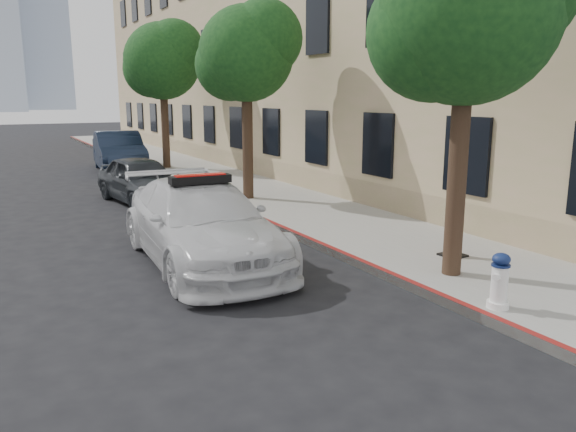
# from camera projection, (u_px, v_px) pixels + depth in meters

# --- Properties ---
(ground) EXTENTS (120.00, 120.00, 0.00)m
(ground) POSITION_uv_depth(u_px,v_px,m) (240.00, 275.00, 9.63)
(ground) COLOR black
(ground) RESTS_ON ground
(sidewalk) EXTENTS (3.20, 50.00, 0.15)m
(sidewalk) POSITION_uv_depth(u_px,v_px,m) (219.00, 181.00, 19.88)
(sidewalk) COLOR gray
(sidewalk) RESTS_ON ground
(curb_strip) EXTENTS (0.12, 50.00, 0.15)m
(curb_strip) POSITION_uv_depth(u_px,v_px,m) (177.00, 184.00, 19.16)
(curb_strip) COLOR maroon
(curb_strip) RESTS_ON ground
(building) EXTENTS (8.00, 36.00, 10.00)m
(building) POSITION_uv_depth(u_px,v_px,m) (290.00, 52.00, 25.76)
(building) COLOR tan
(building) RESTS_ON ground
(tower_right) EXTENTS (14.00, 14.00, 44.00)m
(tower_right) POSITION_uv_depth(u_px,v_px,m) (31.00, 9.00, 125.18)
(tower_right) COLOR #9EA8B7
(tower_right) RESTS_ON ground
(tree_near) EXTENTS (2.92, 2.82, 5.62)m
(tree_near) POSITION_uv_depth(u_px,v_px,m) (470.00, 10.00, 8.37)
(tree_near) COLOR black
(tree_near) RESTS_ON sidewalk
(tree_mid) EXTENTS (2.77, 2.64, 5.43)m
(tree_mid) POSITION_uv_depth(u_px,v_px,m) (247.00, 53.00, 15.27)
(tree_mid) COLOR black
(tree_mid) RESTS_ON sidewalk
(tree_far) EXTENTS (3.10, 3.00, 5.81)m
(tree_far) POSITION_uv_depth(u_px,v_px,m) (163.00, 60.00, 22.09)
(tree_far) COLOR black
(tree_far) RESTS_ON sidewalk
(police_car) EXTENTS (2.31, 5.22, 1.64)m
(police_car) POSITION_uv_depth(u_px,v_px,m) (202.00, 223.00, 10.21)
(police_car) COLOR silver
(police_car) RESTS_ON ground
(parked_car_mid) EXTENTS (2.03, 4.07, 1.33)m
(parked_car_mid) POSITION_uv_depth(u_px,v_px,m) (141.00, 180.00, 16.05)
(parked_car_mid) COLOR black
(parked_car_mid) RESTS_ON ground
(parked_car_far) EXTENTS (2.16, 5.02, 1.61)m
(parked_car_far) POSITION_uv_depth(u_px,v_px,m) (119.00, 151.00, 22.82)
(parked_car_far) COLOR black
(parked_car_far) RESTS_ON ground
(fire_hydrant) EXTENTS (0.33, 0.30, 0.78)m
(fire_hydrant) POSITION_uv_depth(u_px,v_px,m) (500.00, 281.00, 7.66)
(fire_hydrant) COLOR white
(fire_hydrant) RESTS_ON sidewalk
(traffic_cone) EXTENTS (0.43, 0.43, 0.78)m
(traffic_cone) POSITION_uv_depth(u_px,v_px,m) (454.00, 235.00, 10.17)
(traffic_cone) COLOR black
(traffic_cone) RESTS_ON sidewalk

